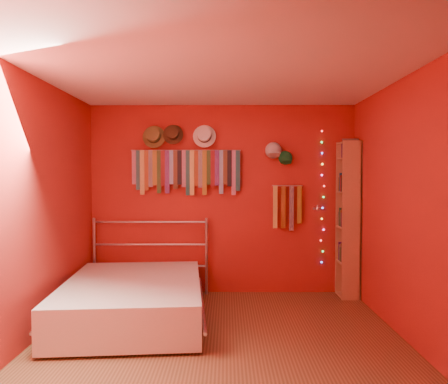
{
  "coord_description": "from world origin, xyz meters",
  "views": [
    {
      "loc": [
        0.06,
        -4.06,
        1.55
      ],
      "look_at": [
        0.03,
        0.9,
        1.38
      ],
      "focal_mm": 35.0,
      "sensor_mm": 36.0,
      "label": 1
    }
  ],
  "objects_px": {
    "bed": "(133,299)",
    "bookshelf": "(351,218)",
    "reading_lamp": "(317,208)",
    "tie_rack": "(186,169)"
  },
  "relations": [
    {
      "from": "reading_lamp",
      "to": "bed",
      "type": "xyz_separation_m",
      "value": [
        -2.17,
        -0.94,
        -0.91
      ]
    },
    {
      "from": "bookshelf",
      "to": "tie_rack",
      "type": "bearing_deg",
      "value": 175.85
    },
    {
      "from": "bed",
      "to": "tie_rack",
      "type": "bearing_deg",
      "value": 61.59
    },
    {
      "from": "bookshelf",
      "to": "bed",
      "type": "xyz_separation_m",
      "value": [
        -2.61,
        -0.93,
        -0.78
      ]
    },
    {
      "from": "tie_rack",
      "to": "bed",
      "type": "bearing_deg",
      "value": -113.46
    },
    {
      "from": "bed",
      "to": "bookshelf",
      "type": "bearing_deg",
      "value": 14.72
    },
    {
      "from": "bookshelf",
      "to": "reading_lamp",
      "type": "bearing_deg",
      "value": 179.54
    },
    {
      "from": "bookshelf",
      "to": "bed",
      "type": "relative_size",
      "value": 0.93
    },
    {
      "from": "tie_rack",
      "to": "bookshelf",
      "type": "xyz_separation_m",
      "value": [
        2.14,
        -0.15,
        -0.63
      ]
    },
    {
      "from": "tie_rack",
      "to": "bed",
      "type": "relative_size",
      "value": 0.68
    }
  ]
}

